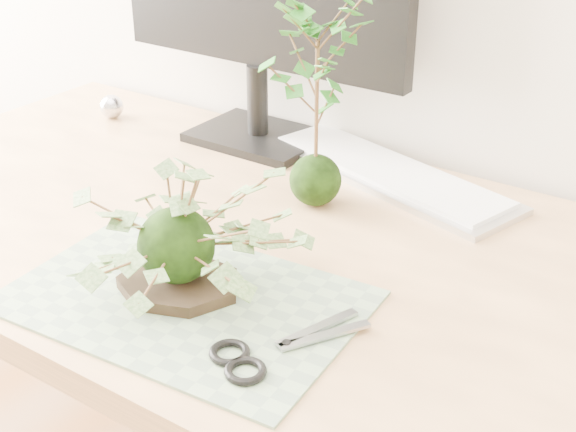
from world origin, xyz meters
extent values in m
cube|color=tan|center=(0.00, 1.23, 0.72)|extent=(1.60, 0.70, 0.04)
cube|color=tan|center=(-0.74, 1.52, 0.35)|extent=(0.06, 0.06, 0.70)
cube|color=slate|center=(-0.09, 1.05, 0.74)|extent=(0.43, 0.31, 0.00)
cylinder|color=black|center=(-0.10, 1.06, 0.75)|extent=(0.20, 0.20, 0.01)
sphere|color=black|center=(-0.10, 1.06, 0.81)|extent=(0.09, 0.09, 0.09)
sphere|color=black|center=(-0.10, 1.36, 0.78)|extent=(0.08, 0.08, 0.08)
cylinder|color=#4F361D|center=(-0.10, 1.36, 0.89)|extent=(0.01, 0.01, 0.19)
cube|color=#BABABA|center=(-0.05, 1.50, 0.75)|extent=(0.47, 0.25, 0.01)
cube|color=silver|center=(-0.05, 1.50, 0.75)|extent=(0.43, 0.22, 0.01)
cube|color=black|center=(-0.32, 1.51, 0.75)|extent=(0.22, 0.16, 0.02)
cylinder|color=black|center=(-0.32, 1.51, 0.82)|extent=(0.04, 0.04, 0.12)
sphere|color=silver|center=(-0.61, 1.45, 0.76)|extent=(0.04, 0.04, 0.04)
cube|color=#959599|center=(0.06, 1.08, 0.75)|extent=(0.05, 0.11, 0.00)
cube|color=#959599|center=(0.07, 1.08, 0.75)|extent=(0.07, 0.10, 0.00)
torus|color=black|center=(0.05, 0.98, 0.75)|extent=(0.06, 0.06, 0.01)
torus|color=black|center=(0.08, 0.98, 0.75)|extent=(0.06, 0.06, 0.01)
camera|label=1|loc=(0.47, 0.45, 1.27)|focal=50.00mm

